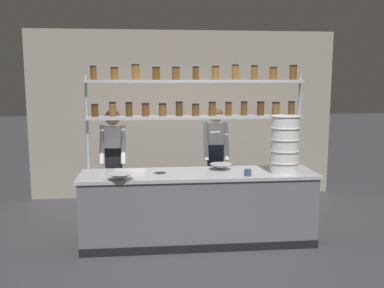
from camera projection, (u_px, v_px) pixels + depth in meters
name	position (u px, v px, depth m)	size (l,w,h in m)	color
ground_plane	(198.00, 241.00, 5.59)	(40.00, 40.00, 0.00)	#3D3D42
back_wall	(183.00, 115.00, 7.65)	(5.40, 0.12, 2.94)	#9E9384
prep_counter	(198.00, 207.00, 5.51)	(3.00, 0.76, 0.92)	slate
spice_shelf_unit	(196.00, 101.00, 5.64)	(2.89, 0.28, 2.29)	#ADAFB5
chef_left	(114.00, 161.00, 5.95)	(0.37, 0.30, 1.69)	black
chef_center	(215.00, 157.00, 6.19)	(0.37, 0.30, 1.70)	black
container_stack	(285.00, 144.00, 5.38)	(0.37, 0.37, 0.73)	white
cutting_board	(130.00, 172.00, 5.45)	(0.40, 0.26, 0.02)	silver
prep_bowl_near_left	(221.00, 167.00, 5.62)	(0.29, 0.29, 0.08)	#B2B7BC
prep_bowl_center_front	(160.00, 172.00, 5.40)	(0.16, 0.16, 0.04)	#B2B7BC
prep_bowl_center_back	(120.00, 177.00, 5.03)	(0.30, 0.30, 0.08)	#B2B7BC
serving_cup_front	(248.00, 173.00, 5.26)	(0.09, 0.09, 0.08)	#334C70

